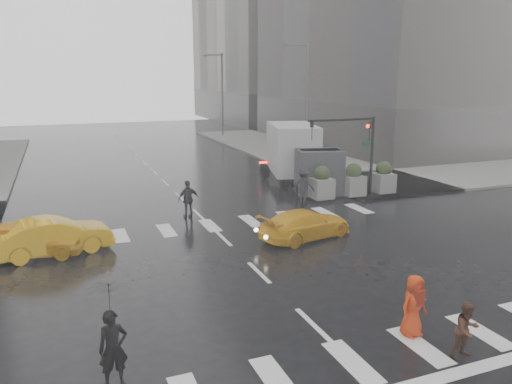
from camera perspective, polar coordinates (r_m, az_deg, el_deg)
name	(u,v)px	position (r m, az deg, el deg)	size (l,w,h in m)	color
ground	(259,273)	(17.64, 0.34, -9.19)	(120.00, 120.00, 0.00)	black
sidewalk_ne	(402,159)	(42.00, 16.30, 3.60)	(35.00, 35.00, 0.15)	gray
building_ne_far	(298,9)	(79.88, 4.87, 20.07)	(26.05, 26.05, 36.00)	#AAA294
road_markings	(259,272)	(17.63, 0.34, -9.17)	(18.00, 48.00, 0.01)	silver
traffic_signal_pole	(357,141)	(27.85, 11.48, 5.74)	(4.45, 0.42, 4.50)	black
street_lamp_near	(305,100)	(37.25, 5.57, 10.45)	(2.15, 0.22, 9.00)	#59595B
street_lamp_far	(221,91)	(55.79, -4.02, 11.39)	(2.15, 0.22, 9.00)	#59595B
planter_west	(322,183)	(27.36, 7.52, 1.01)	(1.10, 1.10, 1.80)	gray
planter_mid	(353,180)	(28.37, 11.05, 1.31)	(1.10, 1.10, 1.80)	gray
planter_east	(383,178)	(29.48, 14.33, 1.59)	(1.10, 1.10, 1.80)	gray
pedestrian_black	(111,319)	(11.56, -16.24, -13.78)	(1.04, 1.05, 2.43)	black
pedestrian_brown	(467,330)	(13.52, 22.96, -14.32)	(0.69, 0.54, 1.43)	#452518
pedestrian_orange	(414,305)	(14.00, 17.57, -12.26)	(0.89, 0.65, 1.68)	red
pedestrian_far_a	(188,199)	(24.15, -7.75, -0.81)	(1.07, 0.65, 1.83)	black
pedestrian_far_b	(303,185)	(26.89, 5.42, 0.75)	(1.21, 0.67, 1.88)	black
taxi_front	(28,238)	(20.81, -24.60, -4.85)	(1.65, 4.10, 1.40)	#F6AD0C
taxi_mid	(54,236)	(20.68, -22.10, -4.69)	(1.50, 4.30, 1.42)	#F6AD0C
taxi_rear	(306,224)	(21.10, 5.69, -3.67)	(1.71, 3.72, 1.22)	#F6AD0C
box_truck	(299,154)	(30.71, 4.95, 4.31)	(2.63, 7.00, 3.72)	#B9B9BB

